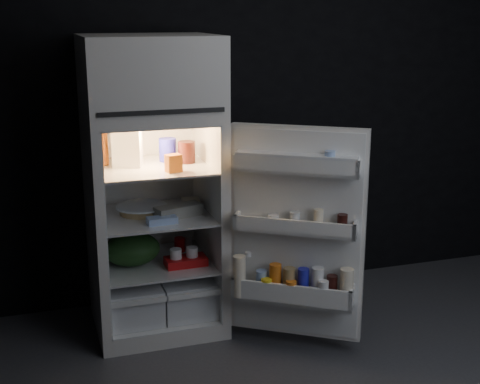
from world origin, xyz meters
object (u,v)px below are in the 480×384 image
object	(u,v)px
refrigerator	(152,176)
fridge_door	(296,239)
milk_jug	(127,145)
egg_carton	(179,211)
yogurt_tray	(186,261)

from	to	relation	value
refrigerator	fridge_door	xyz separation A→B (m)	(0.69, -0.59, -0.28)
milk_jug	egg_carton	distance (m)	0.49
milk_jug	yogurt_tray	bearing A→B (deg)	-14.30
refrigerator	egg_carton	xyz separation A→B (m)	(0.13, -0.13, -0.19)
refrigerator	yogurt_tray	bearing A→B (deg)	-45.65
refrigerator	egg_carton	world-z (taller)	refrigerator
egg_carton	yogurt_tray	size ratio (longest dim) A/B	1.15
fridge_door	refrigerator	bearing A→B (deg)	139.58
fridge_door	milk_jug	size ratio (longest dim) A/B	5.08
fridge_door	yogurt_tray	xyz separation A→B (m)	(-0.54, 0.43, -0.23)
refrigerator	milk_jug	world-z (taller)	refrigerator
egg_carton	fridge_door	bearing A→B (deg)	-54.70
fridge_door	egg_carton	distance (m)	0.74
refrigerator	milk_jug	distance (m)	0.23
milk_jug	fridge_door	bearing A→B (deg)	-19.53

